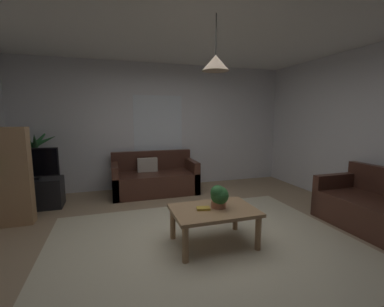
% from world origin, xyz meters
% --- Properties ---
extents(floor, '(5.73, 5.17, 0.02)m').
position_xyz_m(floor, '(0.00, 0.00, -0.01)').
color(floor, '#9E8466').
rests_on(floor, ground).
extents(rug, '(3.72, 2.85, 0.01)m').
position_xyz_m(rug, '(0.00, -0.20, 0.00)').
color(rug, beige).
rests_on(rug, ground).
extents(wall_back, '(5.85, 0.06, 2.65)m').
position_xyz_m(wall_back, '(0.00, 2.62, 1.32)').
color(wall_back, silver).
rests_on(wall_back, ground).
extents(wall_right, '(0.06, 5.17, 2.65)m').
position_xyz_m(wall_right, '(2.89, 0.00, 1.32)').
color(wall_right, silver).
rests_on(wall_right, ground).
extents(ceiling, '(5.73, 5.17, 0.02)m').
position_xyz_m(ceiling, '(0.00, 0.00, 2.66)').
color(ceiling, white).
extents(window_pane, '(1.05, 0.01, 1.20)m').
position_xyz_m(window_pane, '(-0.04, 2.58, 1.38)').
color(window_pane, white).
extents(couch_under_window, '(1.66, 0.82, 0.82)m').
position_xyz_m(couch_under_window, '(-0.22, 2.11, 0.27)').
color(couch_under_window, '#47281E').
rests_on(couch_under_window, ground).
extents(couch_right_side, '(0.82, 1.50, 0.82)m').
position_xyz_m(couch_right_side, '(2.39, -0.56, 0.28)').
color(couch_right_side, '#47281E').
rests_on(couch_right_side, ground).
extents(coffee_table, '(1.00, 0.69, 0.45)m').
position_xyz_m(coffee_table, '(0.11, -0.23, 0.38)').
color(coffee_table, '#A87F56').
rests_on(coffee_table, ground).
extents(book_on_table_0, '(0.17, 0.13, 0.03)m').
position_xyz_m(book_on_table_0, '(-0.02, -0.21, 0.46)').
color(book_on_table_0, gold).
rests_on(book_on_table_0, coffee_table).
extents(remote_on_table_0, '(0.09, 0.17, 0.02)m').
position_xyz_m(remote_on_table_0, '(0.20, -0.14, 0.46)').
color(remote_on_table_0, black).
rests_on(remote_on_table_0, coffee_table).
extents(potted_plant_on_table, '(0.23, 0.23, 0.29)m').
position_xyz_m(potted_plant_on_table, '(0.18, -0.22, 0.60)').
color(potted_plant_on_table, '#B77051').
rests_on(potted_plant_on_table, coffee_table).
extents(tv_stand, '(0.90, 0.44, 0.50)m').
position_xyz_m(tv_stand, '(-2.31, 1.84, 0.25)').
color(tv_stand, black).
rests_on(tv_stand, ground).
extents(tv, '(0.85, 0.16, 0.53)m').
position_xyz_m(tv, '(-2.31, 1.82, 0.77)').
color(tv, black).
rests_on(tv, tv_stand).
extents(potted_palm_corner, '(0.86, 0.92, 1.34)m').
position_xyz_m(potted_palm_corner, '(-2.40, 2.37, 0.62)').
color(potted_palm_corner, '#B77051').
rests_on(potted_palm_corner, ground).
extents(bookshelf_corner, '(0.70, 0.31, 1.40)m').
position_xyz_m(bookshelf_corner, '(-2.50, 1.16, 0.71)').
color(bookshelf_corner, '#A87F56').
rests_on(bookshelf_corner, ground).
extents(pendant_lamp, '(0.31, 0.31, 0.60)m').
position_xyz_m(pendant_lamp, '(0.11, -0.23, 2.13)').
color(pendant_lamp, black).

